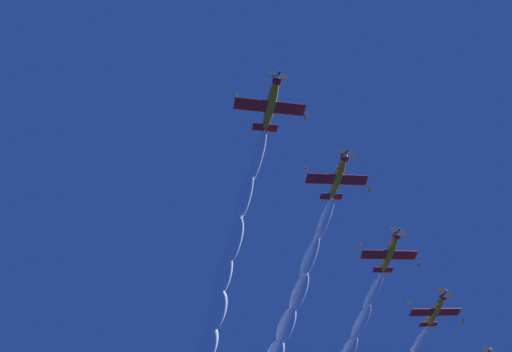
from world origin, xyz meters
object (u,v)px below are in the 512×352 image
at_px(airplane_lead, 271,103).
at_px(airplane_left_wingman, 338,176).
at_px(airplane_right_wingman, 390,251).
at_px(airplane_outer_left, 437,309).

xyz_separation_m(airplane_lead, airplane_left_wingman, (-11.45, -8.31, 1.29)).
xyz_separation_m(airplane_right_wingman, airplane_outer_left, (-11.75, -9.60, 1.09)).
xyz_separation_m(airplane_left_wingman, airplane_right_wingman, (-11.26, -9.97, -0.11)).
bearing_deg(airplane_lead, airplane_left_wingman, -144.05).
bearing_deg(airplane_outer_left, airplane_right_wingman, 39.24).
bearing_deg(airplane_right_wingman, airplane_outer_left, -140.76).
relative_size(airplane_right_wingman, airplane_outer_left, 1.00).
distance_m(airplane_lead, airplane_outer_left, 44.38).
height_order(airplane_lead, airplane_left_wingman, airplane_left_wingman).
bearing_deg(airplane_lead, airplane_outer_left, -141.04).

